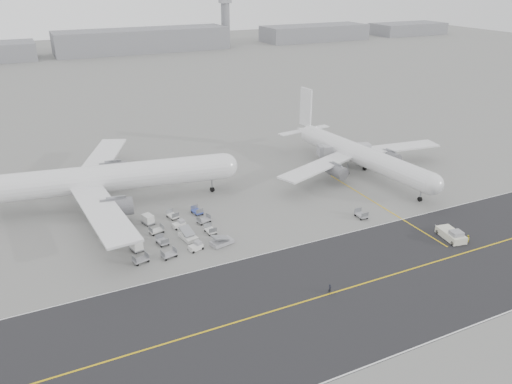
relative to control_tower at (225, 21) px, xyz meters
name	(u,v)px	position (x,y,z in m)	size (l,w,h in m)	color
ground	(271,245)	(-100.00, -265.00, -16.25)	(700.00, 700.00, 0.00)	gray
taxiway	(348,288)	(-94.98, -282.98, -16.24)	(220.00, 59.00, 0.03)	#262628
horizon_buildings	(129,52)	(-70.00, -5.00, -16.25)	(520.00, 28.00, 28.00)	gray
control_tower	(225,21)	(0.00, 0.00, 0.00)	(7.00, 7.00, 31.25)	gray
airliner_a	(101,179)	(-125.41, -232.44, -10.08)	(61.88, 60.76, 21.47)	white
airliner_b	(358,154)	(-62.86, -241.23, -11.08)	(51.05, 51.89, 17.93)	white
pushback_tug	(452,235)	(-67.12, -277.94, -15.30)	(3.88, 8.24, 2.32)	silver
jet_bridge	(345,150)	(-62.18, -234.58, -12.27)	(15.26, 6.71, 5.72)	gray
gse_cluster	(172,236)	(-116.03, -253.19, -16.25)	(23.32, 22.48, 2.12)	#9FA0A5
stray_dolly	(361,218)	(-77.37, -262.76, -16.25)	(1.76, 2.86, 1.76)	silver
ground_crew_a	(330,289)	(-98.43, -282.81, -15.41)	(0.61, 0.40, 1.68)	black
ground_crew_b	(468,239)	(-65.30, -280.26, -15.47)	(0.76, 0.59, 1.56)	yellow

